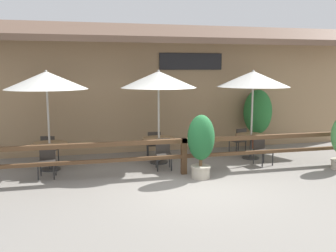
# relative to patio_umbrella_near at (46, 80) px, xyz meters

# --- Properties ---
(ground_plane) EXTENTS (60.00, 60.00, 0.00)m
(ground_plane) POSITION_rel_patio_umbrella_near_xyz_m (3.45, -2.33, -2.45)
(ground_plane) COLOR gray
(building_facade) EXTENTS (14.28, 1.49, 4.23)m
(building_facade) POSITION_rel_patio_umbrella_near_xyz_m (3.46, 1.77, -0.28)
(building_facade) COLOR #997A56
(building_facade) RESTS_ON ground
(patio_railing) EXTENTS (10.40, 0.14, 0.95)m
(patio_railing) POSITION_rel_patio_umbrella_near_xyz_m (3.45, -1.28, -1.76)
(patio_railing) COLOR brown
(patio_railing) RESTS_ON ground
(patio_umbrella_near) EXTENTS (2.19, 2.19, 2.73)m
(patio_umbrella_near) POSITION_rel_patio_umbrella_near_xyz_m (0.00, 0.00, 0.00)
(patio_umbrella_near) COLOR #B7B2A8
(patio_umbrella_near) RESTS_ON ground
(dining_table_near) EXTENTS (0.97, 0.97, 0.75)m
(dining_table_near) POSITION_rel_patio_umbrella_near_xyz_m (0.00, -0.00, -1.85)
(dining_table_near) COLOR olive
(dining_table_near) RESTS_ON ground
(chair_near_streetside) EXTENTS (0.45, 0.45, 0.83)m
(chair_near_streetside) POSITION_rel_patio_umbrella_near_xyz_m (-0.03, -0.73, -1.99)
(chair_near_streetside) COLOR #332D28
(chair_near_streetside) RESTS_ON ground
(chair_near_wallside) EXTENTS (0.50, 0.50, 0.83)m
(chair_near_wallside) POSITION_rel_patio_umbrella_near_xyz_m (-0.07, 0.73, -1.99)
(chair_near_wallside) COLOR #332D28
(chair_near_wallside) RESTS_ON ground
(patio_umbrella_middle) EXTENTS (2.19, 2.19, 2.73)m
(patio_umbrella_middle) POSITION_rel_patio_umbrella_near_xyz_m (3.07, 0.04, 0.00)
(patio_umbrella_middle) COLOR #B7B2A8
(patio_umbrella_middle) RESTS_ON ground
(dining_table_middle) EXTENTS (0.97, 0.97, 0.75)m
(dining_table_middle) POSITION_rel_patio_umbrella_near_xyz_m (3.07, 0.04, -1.85)
(dining_table_middle) COLOR olive
(dining_table_middle) RESTS_ON ground
(chair_middle_streetside) EXTENTS (0.46, 0.46, 0.83)m
(chair_middle_streetside) POSITION_rel_patio_umbrella_near_xyz_m (3.05, -0.65, -1.99)
(chair_middle_streetside) COLOR #332D28
(chair_middle_streetside) RESTS_ON ground
(chair_middle_wallside) EXTENTS (0.46, 0.46, 0.83)m
(chair_middle_wallside) POSITION_rel_patio_umbrella_near_xyz_m (3.06, 0.73, -1.99)
(chair_middle_wallside) COLOR #332D28
(chair_middle_wallside) RESTS_ON ground
(patio_umbrella_far) EXTENTS (2.19, 2.19, 2.73)m
(patio_umbrella_far) POSITION_rel_patio_umbrella_near_xyz_m (5.96, -0.09, 0.00)
(patio_umbrella_far) COLOR #B7B2A8
(patio_umbrella_far) RESTS_ON ground
(dining_table_far) EXTENTS (0.97, 0.97, 0.75)m
(dining_table_far) POSITION_rel_patio_umbrella_near_xyz_m (5.96, -0.09, -1.85)
(dining_table_far) COLOR olive
(dining_table_far) RESTS_ON ground
(chair_far_streetside) EXTENTS (0.50, 0.50, 0.83)m
(chair_far_streetside) POSITION_rel_patio_umbrella_near_xyz_m (5.93, -0.86, -1.99)
(chair_far_streetside) COLOR #332D28
(chair_far_streetside) RESTS_ON ground
(chair_far_wallside) EXTENTS (0.51, 0.51, 0.83)m
(chair_far_wallside) POSITION_rel_patio_umbrella_near_xyz_m (5.90, 0.68, -1.99)
(chair_far_wallside) COLOR #332D28
(chair_far_wallside) RESTS_ON ground
(potted_plant_small_flowering) EXTENTS (0.69, 0.62, 1.62)m
(potted_plant_small_flowering) POSITION_rel_patio_umbrella_near_xyz_m (3.76, -1.75, -1.52)
(potted_plant_small_flowering) COLOR #B7AD99
(potted_plant_small_flowering) RESTS_ON ground
(potted_plant_corner_fern) EXTENTS (0.99, 0.89, 2.06)m
(potted_plant_corner_fern) POSITION_rel_patio_umbrella_near_xyz_m (6.83, 1.22, -1.21)
(potted_plant_corner_fern) COLOR #9E4C33
(potted_plant_corner_fern) RESTS_ON ground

